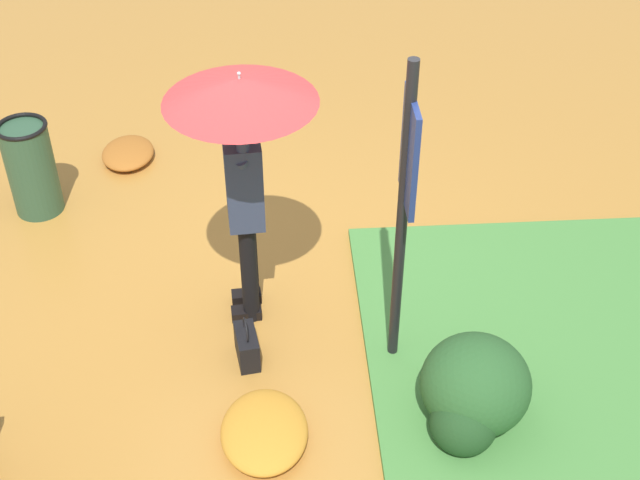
% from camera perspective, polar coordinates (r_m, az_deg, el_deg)
% --- Properties ---
extents(ground_plane, '(18.00, 18.00, 0.00)m').
position_cam_1_polar(ground_plane, '(6.60, -3.11, -4.34)').
color(ground_plane, '#B27A33').
extents(person_with_umbrella, '(0.96, 0.96, 2.04)m').
position_cam_1_polar(person_with_umbrella, '(5.58, -5.09, 6.66)').
color(person_with_umbrella, black).
rests_on(person_with_umbrella, ground_plane).
extents(info_sign_post, '(0.44, 0.07, 2.30)m').
position_cam_1_polar(info_sign_post, '(5.31, 5.60, 3.38)').
color(info_sign_post, black).
rests_on(info_sign_post, ground_plane).
extents(handbag, '(0.32, 0.19, 0.37)m').
position_cam_1_polar(handbag, '(6.14, -4.76, -6.87)').
color(handbag, black).
rests_on(handbag, ground_plane).
extents(trash_bin, '(0.42, 0.42, 0.83)m').
position_cam_1_polar(trash_bin, '(7.67, -18.24, 4.47)').
color(trash_bin, '#2D5138').
rests_on(trash_bin, ground_plane).
extents(shrub_cluster, '(0.77, 0.70, 0.63)m').
position_cam_1_polar(shrub_cluster, '(5.70, 9.91, -9.67)').
color(shrub_cluster, '#285628').
rests_on(shrub_cluster, ground_plane).
extents(leaf_pile_near_person, '(0.70, 0.56, 0.15)m').
position_cam_1_polar(leaf_pile_near_person, '(5.70, -3.63, -12.29)').
color(leaf_pile_near_person, '#C68428').
rests_on(leaf_pile_near_person, ground_plane).
extents(leaf_pile_by_bench, '(0.59, 0.47, 0.13)m').
position_cam_1_polar(leaf_pile_by_bench, '(8.31, -12.36, 5.54)').
color(leaf_pile_by_bench, '#A86023').
rests_on(leaf_pile_by_bench, ground_plane).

